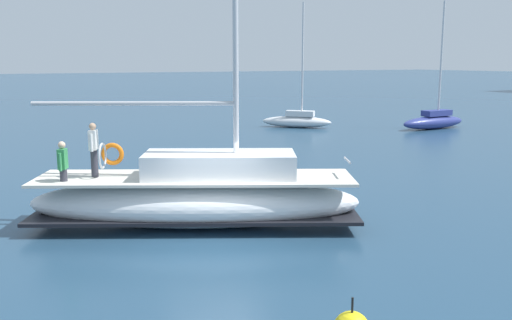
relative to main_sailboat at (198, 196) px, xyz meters
The scene contains 4 objects.
ground_plane 2.03m from the main_sailboat, ahead, with size 400.00×400.00×0.00m, color navy.
main_sailboat is the anchor object (origin of this frame).
moored_sloop_near 24.49m from the main_sailboat, 141.22° to the left, with size 4.32×4.46×8.77m.
moored_ketch_distant 27.28m from the main_sailboat, 120.64° to the left, with size 1.54×5.68×8.80m.
Camera 1 is at (12.83, -5.67, 4.81)m, focal length 38.80 mm.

